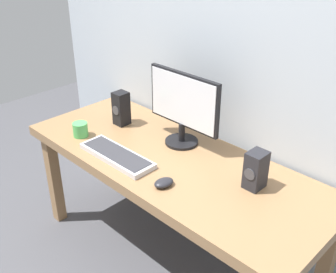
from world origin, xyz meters
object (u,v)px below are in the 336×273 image
object	(u,v)px
desk	(171,170)
coffee_mug	(80,130)
speaker_left	(121,108)
speaker_right	(256,170)
mouse	(164,183)
keyboard_primary	(117,155)
monitor	(183,106)

from	to	relation	value
desk	coffee_mug	bearing A→B (deg)	-160.46
speaker_left	speaker_right	bearing A→B (deg)	0.57
speaker_right	mouse	bearing A→B (deg)	-136.10
mouse	coffee_mug	size ratio (longest dim) A/B	1.16
desk	speaker_left	size ratio (longest dim) A/B	8.50
keyboard_primary	speaker_right	world-z (taller)	speaker_right
speaker_right	coffee_mug	bearing A→B (deg)	-164.41
mouse	speaker_left	distance (m)	0.72
speaker_right	coffee_mug	world-z (taller)	speaker_right
monitor	mouse	xyz separation A→B (m)	(0.23, -0.38, -0.21)
desk	speaker_right	bearing A→B (deg)	10.74
monitor	mouse	bearing A→B (deg)	-58.74
speaker_left	coffee_mug	xyz separation A→B (m)	(-0.05, -0.27, -0.06)
desk	keyboard_primary	bearing A→B (deg)	-135.09
desk	monitor	size ratio (longest dim) A/B	3.70
keyboard_primary	mouse	distance (m)	0.36
coffee_mug	monitor	bearing A→B (deg)	37.25
keyboard_primary	speaker_right	size ratio (longest dim) A/B	2.47
speaker_left	desk	bearing A→B (deg)	-8.89
coffee_mug	mouse	bearing A→B (deg)	-1.12
coffee_mug	keyboard_primary	bearing A→B (deg)	-1.44
monitor	speaker_right	bearing A→B (deg)	-8.46
keyboard_primary	desk	bearing A→B (deg)	44.91
desk	monitor	distance (m)	0.36
monitor	speaker_left	size ratio (longest dim) A/B	2.30
speaker_left	coffee_mug	distance (m)	0.28
monitor	speaker_left	world-z (taller)	monitor
keyboard_primary	coffee_mug	distance (m)	0.34
desk	monitor	world-z (taller)	monitor
monitor	speaker_right	distance (m)	0.56
mouse	speaker_left	xyz separation A→B (m)	(-0.66, 0.29, 0.09)
keyboard_primary	coffee_mug	world-z (taller)	coffee_mug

